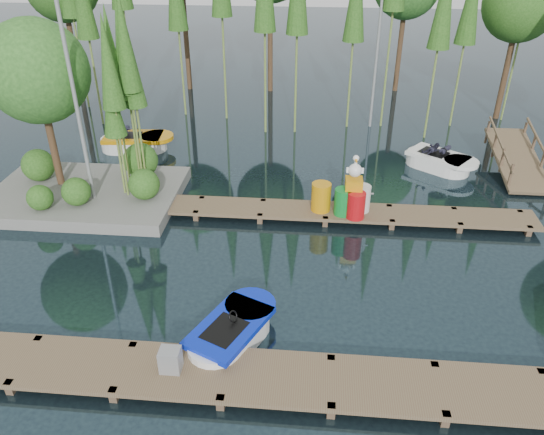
# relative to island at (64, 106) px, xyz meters

# --- Properties ---
(ground_plane) EXTENTS (90.00, 90.00, 0.00)m
(ground_plane) POSITION_rel_island_xyz_m (6.30, -3.29, -3.18)
(ground_plane) COLOR #1D2E36
(near_dock) EXTENTS (18.00, 1.50, 0.50)m
(near_dock) POSITION_rel_island_xyz_m (6.30, -7.79, -2.95)
(near_dock) COLOR brown
(near_dock) RESTS_ON ground
(far_dock) EXTENTS (15.00, 1.20, 0.50)m
(far_dock) POSITION_rel_island_xyz_m (7.30, -0.79, -2.95)
(far_dock) COLOR brown
(far_dock) RESTS_ON ground
(island) EXTENTS (6.20, 4.20, 6.75)m
(island) POSITION_rel_island_xyz_m (0.00, 0.00, 0.00)
(island) COLOR slate
(island) RESTS_ON ground
(lamp_island) EXTENTS (0.30, 0.30, 7.25)m
(lamp_island) POSITION_rel_island_xyz_m (0.80, -0.79, 1.08)
(lamp_island) COLOR gray
(lamp_island) RESTS_ON ground
(lamp_rear) EXTENTS (0.30, 0.30, 7.25)m
(lamp_rear) POSITION_rel_island_xyz_m (10.30, 7.71, 1.08)
(lamp_rear) COLOR gray
(lamp_rear) RESTS_ON ground
(ramp) EXTENTS (1.50, 3.94, 1.49)m
(ramp) POSITION_rel_island_xyz_m (15.30, 3.21, -2.60)
(ramp) COLOR brown
(ramp) RESTS_ON ground
(boat_blue) EXTENTS (2.19, 2.89, 0.89)m
(boat_blue) POSITION_rel_island_xyz_m (6.23, -6.58, -2.93)
(boat_blue) COLOR white
(boat_blue) RESTS_ON ground
(boat_yellow_far) EXTENTS (3.04, 1.56, 1.47)m
(boat_yellow_far) POSITION_rel_island_xyz_m (0.59, 4.11, -2.87)
(boat_yellow_far) COLOR white
(boat_yellow_far) RESTS_ON ground
(boat_white_far) EXTENTS (2.95, 2.68, 1.31)m
(boat_white_far) POSITION_rel_island_xyz_m (12.55, 3.35, -2.89)
(boat_white_far) COLOR white
(boat_white_far) RESTS_ON ground
(utility_cabinet) EXTENTS (0.43, 0.36, 0.52)m
(utility_cabinet) POSITION_rel_island_xyz_m (5.18, -7.79, -2.62)
(utility_cabinet) COLOR gray
(utility_cabinet) RESTS_ON near_dock
(yellow_barrel) EXTENTS (0.61, 0.61, 0.91)m
(yellow_barrel) POSITION_rel_island_xyz_m (8.15, -0.79, -2.43)
(yellow_barrel) COLOR orange
(yellow_barrel) RESTS_ON far_dock
(drum_cluster) EXTENTS (1.12, 1.03, 1.94)m
(drum_cluster) POSITION_rel_island_xyz_m (9.14, -0.94, -2.31)
(drum_cluster) COLOR #0D7B29
(drum_cluster) RESTS_ON far_dock
(seagull_post) EXTENTS (0.46, 0.25, 0.74)m
(seagull_post) POSITION_rel_island_xyz_m (9.53, -0.79, -2.39)
(seagull_post) COLOR gray
(seagull_post) RESTS_ON far_dock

